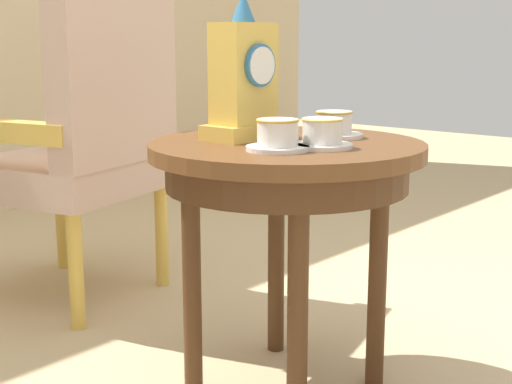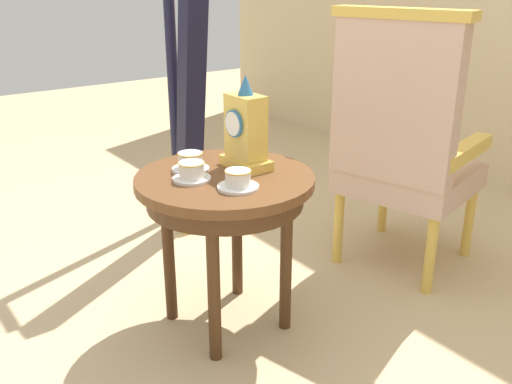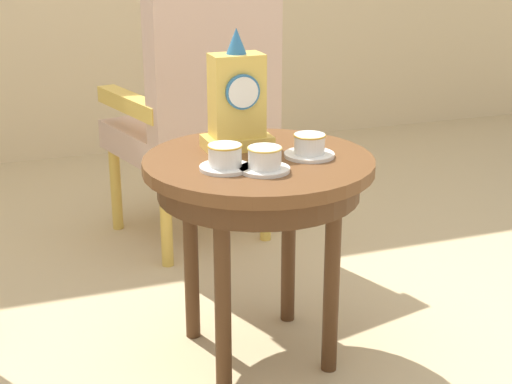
{
  "view_description": "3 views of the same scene",
  "coord_description": "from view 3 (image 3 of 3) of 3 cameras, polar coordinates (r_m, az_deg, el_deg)",
  "views": [
    {
      "loc": [
        -1.24,
        -1.05,
        0.83
      ],
      "look_at": [
        0.07,
        0.08,
        0.47
      ],
      "focal_mm": 51.3,
      "sensor_mm": 36.0,
      "label": 1
    },
    {
      "loc": [
        1.63,
        -1.07,
        1.26
      ],
      "look_at": [
        0.1,
        0.08,
        0.53
      ],
      "focal_mm": 40.07,
      "sensor_mm": 36.0,
      "label": 2
    },
    {
      "loc": [
        -0.63,
        -1.91,
        1.21
      ],
      "look_at": [
        0.07,
        0.02,
        0.49
      ],
      "focal_mm": 54.32,
      "sensor_mm": 36.0,
      "label": 3
    }
  ],
  "objects": [
    {
      "name": "ground_plane",
      "position": [
        2.35,
        -1.39,
        -11.57
      ],
      "size": [
        10.0,
        10.0,
        0.0
      ],
      "primitive_type": "plane",
      "color": "tan"
    },
    {
      "name": "side_table",
      "position": [
        2.12,
        0.19,
        0.5
      ],
      "size": [
        0.63,
        0.63,
        0.6
      ],
      "color": "brown",
      "rests_on": "ground"
    },
    {
      "name": "teacup_left",
      "position": [
        1.99,
        -2.3,
        2.51
      ],
      "size": [
        0.13,
        0.13,
        0.07
      ],
      "color": "white",
      "rests_on": "side_table"
    },
    {
      "name": "teacup_right",
      "position": [
        1.98,
        0.64,
        2.37
      ],
      "size": [
        0.13,
        0.13,
        0.06
      ],
      "color": "white",
      "rests_on": "side_table"
    },
    {
      "name": "teacup_center",
      "position": [
        2.11,
        3.96,
        3.35
      ],
      "size": [
        0.14,
        0.14,
        0.06
      ],
      "color": "white",
      "rests_on": "side_table"
    },
    {
      "name": "mantel_clock",
      "position": [
        2.16,
        -1.41,
        6.7
      ],
      "size": [
        0.19,
        0.11,
        0.34
      ],
      "color": "gold",
      "rests_on": "side_table"
    },
    {
      "name": "armchair",
      "position": [
        2.91,
        -4.16,
        7.11
      ],
      "size": [
        0.65,
        0.65,
        1.14
      ],
      "color": "#CCA893",
      "rests_on": "ground"
    }
  ]
}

